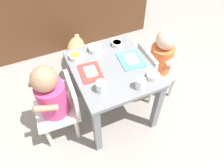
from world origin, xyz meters
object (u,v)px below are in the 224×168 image
Objects in this scene: cereal_bowl_left_side at (95,48)px; veggie_bowl_far at (117,44)px; veggie_bowl_near at (153,76)px; dining_table at (112,76)px; dog at (76,52)px; food_tray_left at (91,72)px; water_cup_right at (101,87)px; seated_child_right at (160,58)px; seated_child_left at (53,96)px; cereal_bowl_right_side at (76,56)px; food_tray_right at (131,60)px; water_cup_left at (140,84)px.

cereal_bowl_left_side reaches higher than veggie_bowl_far.
dining_table is at bearing 134.80° from veggie_bowl_near.
food_tray_left is at bearing -94.92° from dog.
seated_child_right is at bearing 18.35° from water_cup_right.
seated_child_left is 0.29m from food_tray_left.
cereal_bowl_right_side is 0.32m from veggie_bowl_far.
seated_child_left reaches higher than cereal_bowl_left_side.
seated_child_left is 0.75m from dog.
cereal_bowl_left_side is at bearing 119.85° from veggie_bowl_near.
water_cup_right is 0.35m from cereal_bowl_right_side.
food_tray_left is 0.34m from veggie_bowl_far.
veggie_bowl_far is at bearing 21.94° from seated_child_left.
cereal_bowl_left_side reaches higher than food_tray_right.
cereal_bowl_left_side is (0.11, 0.20, 0.01)m from food_tray_left.
dining_table is at bearing -175.80° from food_tray_right.
food_tray_right is at bearing -27.98° from cereal_bowl_right_side.
water_cup_left is 0.44m from veggie_bowl_far.
cereal_bowl_left_side reaches higher than veggie_bowl_near.
seated_child_right is 1.39× the size of dog.
seated_child_left is 0.56m from water_cup_left.
seated_child_left reaches higher than cereal_bowl_right_side.
water_cup_left reaches higher than dining_table.
dining_table is at bearing 48.14° from water_cup_right.
dining_table is at bearing 108.95° from water_cup_left.
water_cup_left is (-0.34, -0.26, 0.12)m from seated_child_right.
seated_child_left reaches higher than dining_table.
water_cup_left reaches higher than dog.
veggie_bowl_near is (0.34, -0.04, -0.01)m from water_cup_right.
seated_child_right is at bearing -48.56° from dog.
dog is 5.72× the size of veggie_bowl_near.
water_cup_left reaches higher than veggie_bowl_far.
cereal_bowl_left_side reaches higher than food_tray_left.
food_tray_left is at bearing -76.83° from cereal_bowl_right_side.
food_tray_right is at bearing 102.75° from veggie_bowl_near.
cereal_bowl_right_side is (-0.34, 0.18, 0.01)m from food_tray_right.
cereal_bowl_right_side is (-0.04, 0.18, 0.01)m from food_tray_left.
veggie_bowl_near reaches higher than dining_table.
seated_child_right is 0.45m from water_cup_left.
water_cup_right reaches higher than veggie_bowl_near.
seated_child_left is 0.46m from cereal_bowl_left_side.
cereal_bowl_right_side is at bearing -178.13° from veggie_bowl_far.
cereal_bowl_left_side is (0.10, 0.37, -0.01)m from water_cup_right.
food_tray_left is 2.49× the size of veggie_bowl_far.
seated_child_left reaches higher than veggie_bowl_far.
water_cup_left is at bearing -96.72° from veggie_bowl_far.
veggie_bowl_far is at bearing 94.82° from food_tray_right.
veggie_bowl_near reaches higher than veggie_bowl_far.
dining_table is 3.07× the size of food_tray_left.
cereal_bowl_right_side is at bearing 152.02° from food_tray_right.
seated_child_left is at bearing 156.82° from water_cup_left.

